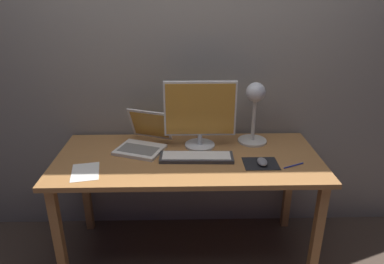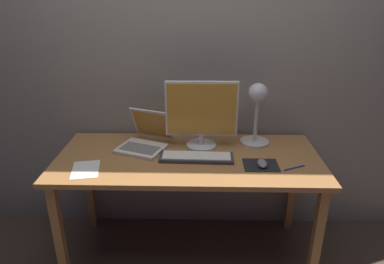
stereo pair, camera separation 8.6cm
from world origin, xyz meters
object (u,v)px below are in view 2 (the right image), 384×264
laptop (146,137)px  pen (294,168)px  keyboard_main (197,157)px  monitor (202,113)px  mouse (262,163)px  desk_lamp (257,105)px

laptop → pen: bearing=-18.1°
keyboard_main → laptop: size_ratio=1.14×
monitor → pen: monitor is taller
laptop → pen: 0.93m
mouse → desk_lamp: bearing=89.4°
keyboard_main → mouse: (0.38, -0.09, 0.01)m
mouse → laptop: bearing=159.1°
monitor → desk_lamp: size_ratio=1.12×
laptop → keyboard_main: bearing=-29.1°
keyboard_main → pen: keyboard_main is taller
pen → keyboard_main: bearing=169.2°
laptop → mouse: (0.70, -0.27, -0.04)m
monitor → desk_lamp: bearing=10.0°
keyboard_main → mouse: size_ratio=4.63×
keyboard_main → laptop: 0.38m
monitor → mouse: size_ratio=4.69×
mouse → keyboard_main: bearing=167.1°
keyboard_main → pen: bearing=-10.8°
desk_lamp → pen: 0.47m
mouse → monitor: bearing=142.6°
monitor → keyboard_main: (-0.03, -0.18, -0.22)m
desk_lamp → mouse: size_ratio=4.20×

